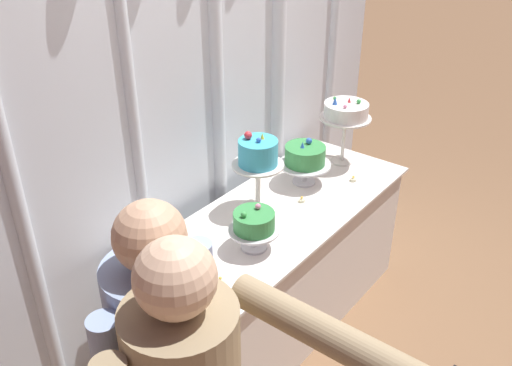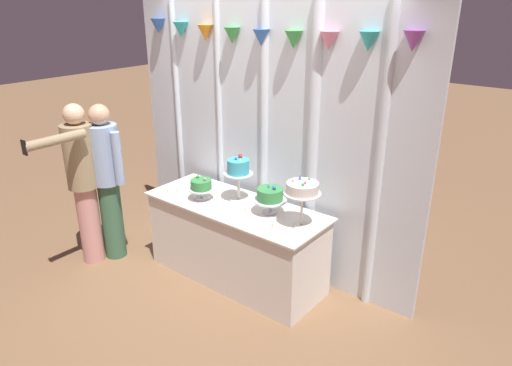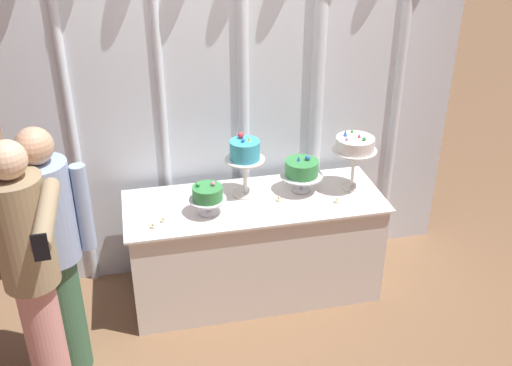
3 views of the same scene
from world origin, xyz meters
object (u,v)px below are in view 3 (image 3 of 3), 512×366
Objects in this scene: cake_table at (255,247)px; cake_display_leftmost at (207,195)px; cake_display_midright at (302,170)px; guest_man_pink_jacket at (29,267)px; tealight_far_left at (153,226)px; guest_man_dark_suit at (53,246)px; tealight_near_left at (163,220)px; tealight_far_right at (337,201)px; cake_display_midleft at (245,154)px; tealight_near_right at (279,200)px; cake_display_rightmost at (355,146)px.

cake_display_leftmost is at bearing -163.72° from cake_table.
guest_man_pink_jacket is (-1.66, -0.74, -0.01)m from cake_display_midright.
cake_display_midright is 1.06m from tealight_far_left.
cake_table is at bearing 20.86° from guest_man_dark_suit.
cake_display_midright is 1.81m from guest_man_pink_jacket.
tealight_far_left is at bearing -138.86° from tealight_near_left.
tealight_far_right is 1.92m from guest_man_pink_jacket.
guest_man_dark_suit is at bearing -159.14° from cake_table.
tealight_near_right is (0.20, -0.14, -0.29)m from cake_display_midleft.
cake_display_midright is (0.38, -0.03, -0.14)m from cake_display_midleft.
guest_man_pink_jacket reaches higher than guest_man_dark_suit.
cake_display_midleft reaches higher than cake_display_midright.
tealight_near_left and tealight_far_right have the same top height.
tealight_far_left is 1.01× the size of tealight_near_right.
cake_display_rightmost is 1.41m from tealight_far_left.
cake_display_rightmost is (0.68, 0.03, 0.69)m from cake_table.
cake_display_midleft is at bearing 174.92° from cake_display_midright.
tealight_far_left is at bearing -170.78° from cake_display_rightmost.
cake_table is 0.80m from tealight_far_left.
cake_display_rightmost reaches higher than tealight_far_left.
cake_display_midright is 7.78× the size of tealight_far_left.
cake_display_rightmost reaches higher than cake_display_leftmost.
cake_display_leftmost is 6.02× the size of tealight_near_left.
cake_display_midright is 1.65m from guest_man_dark_suit.
tealight_far_right is at bearing -15.45° from cake_table.
guest_man_pink_jacket reaches higher than tealight_near_left.
tealight_near_right is at bearing -14.64° from cake_table.
cake_display_midright is at bearing 13.73° from cake_display_leftmost.
cake_display_midleft is 11.06× the size of tealight_far_right.
tealight_far_right is at bearing 10.45° from guest_man_dark_suit.
tealight_far_left is 0.02× the size of guest_man_pink_jacket.
tealight_near_right is (-0.53, -0.07, -0.30)m from cake_display_rightmost.
cake_display_midright is at bearing 173.25° from cake_display_rightmost.
cake_table is 1.08× the size of guest_man_pink_jacket.
cake_display_midleft reaches higher than tealight_near_right.
cake_display_leftmost is (-0.32, -0.09, 0.50)m from cake_table.
guest_man_pink_jacket is (-1.48, -0.63, 0.14)m from tealight_near_right.
cake_display_midright reaches higher than tealight_far_right.
cake_display_rightmost is 0.38m from tealight_far_right.
cake_display_rightmost is at bearing 7.13° from tealight_near_right.
cake_display_rightmost is at bearing 7.17° from tealight_near_left.
cake_display_rightmost reaches higher than tealight_far_right.
guest_man_pink_jacket is at bearing -156.92° from tealight_near_right.
tealight_near_right is at bearing 7.20° from tealight_near_left.
cake_display_leftmost is 6.11× the size of tealight_far_right.
cake_display_rightmost is (1.01, 0.12, 0.18)m from cake_display_leftmost.
cake_table is 4.00× the size of cake_display_midleft.
cake_display_midleft reaches higher than tealight_near_left.
cake_display_midright is 0.32m from tealight_far_right.
tealight_far_right is 1.78m from guest_man_dark_suit.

